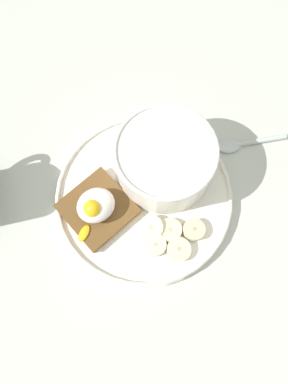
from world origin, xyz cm
name	(u,v)px	position (x,y,z in cm)	size (l,w,h in cm)	color
ground_plane	(144,200)	(0.00, 0.00, 1.00)	(120.00, 120.00, 2.00)	beige
plate	(144,197)	(0.00, 0.00, 2.80)	(25.52, 25.52, 1.60)	white
oatmeal_bowl	(165,160)	(4.72, 1.74, 6.47)	(13.92, 13.92, 7.15)	white
toast_slice	(98,209)	(-6.53, 2.02, 3.73)	(9.76, 9.76, 1.31)	brown
poached_egg	(95,206)	(-6.68, 1.93, 5.81)	(7.45, 5.50, 3.48)	white
banana_slice_front	(171,229)	(0.26, -6.21, 3.60)	(4.15, 4.22, 1.47)	beige
banana_slice_left	(155,245)	(-2.89, -6.77, 3.73)	(3.56, 3.47, 1.58)	#F2E5BF
banana_slice_back	(179,249)	(-0.60, -9.03, 3.65)	(4.00, 4.08, 1.50)	beige
banana_slice_right	(194,230)	(2.71, -8.07, 3.75)	(4.14, 4.06, 1.72)	beige
banana_slice_inner	(151,228)	(-1.98, -4.44, 3.71)	(4.59, 4.57, 1.49)	beige
spoon	(243,143)	(17.23, -1.64, 2.40)	(10.37, 5.95, 0.80)	silver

